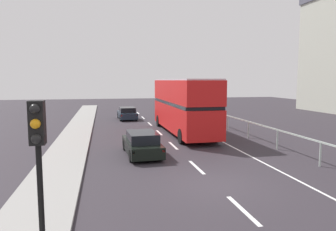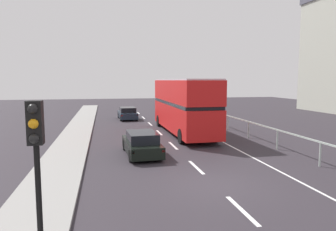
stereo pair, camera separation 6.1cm
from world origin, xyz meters
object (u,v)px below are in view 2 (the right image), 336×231
object	(u,v)px
double_decker_bus_red	(183,104)
sedan_car_ahead	(127,113)
hatchback_car_near	(142,144)
traffic_signal_pole	(36,144)

from	to	relation	value
double_decker_bus_red	sedan_car_ahead	bearing A→B (deg)	109.76
double_decker_bus_red	hatchback_car_near	size ratio (longest dim) A/B	2.55
double_decker_bus_red	sedan_car_ahead	world-z (taller)	double_decker_bus_red
hatchback_car_near	traffic_signal_pole	world-z (taller)	traffic_signal_pole
hatchback_car_near	double_decker_bus_red	bearing A→B (deg)	55.41
sedan_car_ahead	hatchback_car_near	bearing A→B (deg)	-93.68
traffic_signal_pole	sedan_car_ahead	world-z (taller)	traffic_signal_pole
double_decker_bus_red	hatchback_car_near	distance (m)	7.79
traffic_signal_pole	sedan_car_ahead	xyz separation A→B (m)	(3.80, 26.55, -2.21)
sedan_car_ahead	traffic_signal_pole	bearing A→B (deg)	-100.36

